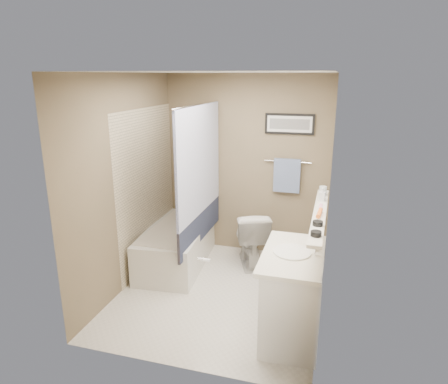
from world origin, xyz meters
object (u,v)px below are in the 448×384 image
(vanity, at_px, (292,296))
(hair_brush_front, at_px, (319,213))
(bathtub, at_px, (178,245))
(candle_bowl_near, at_px, (316,234))
(glass_jar, at_px, (323,191))
(toilet, at_px, (250,237))
(soap_bottle, at_px, (322,194))
(candle_bowl_far, at_px, (318,223))

(vanity, relative_size, hair_brush_front, 4.09)
(bathtub, height_order, candle_bowl_near, candle_bowl_near)
(glass_jar, bearing_deg, toilet, 155.91)
(bathtub, relative_size, soap_bottle, 10.69)
(hair_brush_front, height_order, soap_bottle, soap_bottle)
(toilet, relative_size, hair_brush_front, 3.33)
(vanity, relative_size, soap_bottle, 6.41)
(vanity, bearing_deg, glass_jar, 76.86)
(vanity, height_order, candle_bowl_far, candle_bowl_far)
(bathtub, xyz_separation_m, candle_bowl_far, (1.79, -1.09, 0.89))
(candle_bowl_near, distance_m, glass_jar, 1.18)
(toilet, distance_m, glass_jar, 1.25)
(toilet, xyz_separation_m, glass_jar, (0.87, -0.39, 0.80))
(bathtub, xyz_separation_m, toilet, (0.91, 0.24, 0.12))
(vanity, height_order, candle_bowl_near, candle_bowl_near)
(bathtub, bearing_deg, toilet, 10.03)
(vanity, height_order, glass_jar, glass_jar)
(toilet, bearing_deg, soap_bottle, 124.60)
(bathtub, distance_m, soap_bottle, 2.04)
(toilet, relative_size, glass_jar, 7.32)
(bathtub, xyz_separation_m, vanity, (1.60, -1.11, 0.15))
(toilet, height_order, vanity, vanity)
(hair_brush_front, xyz_separation_m, soap_bottle, (0.00, 0.46, 0.05))
(hair_brush_front, relative_size, soap_bottle, 1.57)
(bathtub, relative_size, candle_bowl_near, 16.67)
(hair_brush_front, bearing_deg, bathtub, 155.56)
(bathtub, distance_m, candle_bowl_near, 2.40)
(bathtub, bearing_deg, glass_jar, -9.63)
(vanity, bearing_deg, candle_bowl_far, 5.75)
(toilet, relative_size, candle_bowl_far, 8.14)
(hair_brush_front, distance_m, glass_jar, 0.67)
(toilet, xyz_separation_m, vanity, (0.69, -1.36, 0.03))
(soap_bottle, bearing_deg, vanity, -103.60)
(candle_bowl_near, height_order, hair_brush_front, hair_brush_front)
(candle_bowl_far, bearing_deg, soap_bottle, 90.00)
(vanity, height_order, hair_brush_front, hair_brush_front)
(bathtub, distance_m, hair_brush_front, 2.15)
(glass_jar, bearing_deg, candle_bowl_near, -90.00)
(toilet, xyz_separation_m, candle_bowl_near, (0.87, -1.57, 0.77))
(candle_bowl_far, bearing_deg, candle_bowl_near, -90.00)
(bathtub, xyz_separation_m, glass_jar, (1.79, -0.15, 0.92))
(bathtub, distance_m, vanity, 1.95)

